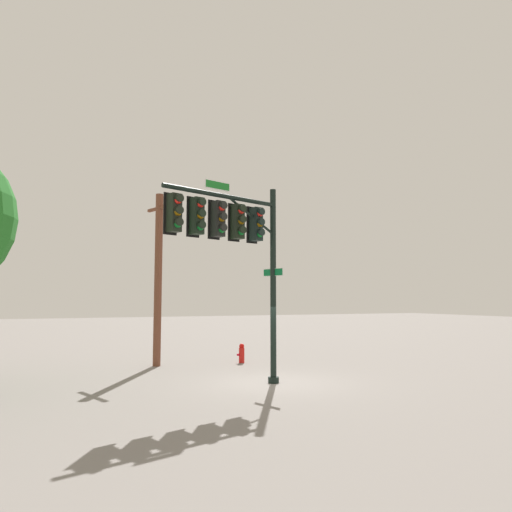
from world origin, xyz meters
TOP-DOWN VIEW (x-y plane):
  - ground_plane at (0.00, 0.00)m, footprint 120.00×120.00m
  - signal_pole_assembly at (1.74, 0.59)m, footprint 4.30×2.00m
  - utility_pole at (2.68, -5.54)m, footprint 0.68×1.75m
  - fire_hydrant at (-0.91, -5.03)m, footprint 0.33×0.24m

SIDE VIEW (x-z plane):
  - ground_plane at x=0.00m, z-range 0.00..0.00m
  - fire_hydrant at x=-0.91m, z-range 0.00..0.83m
  - utility_pole at x=2.68m, z-range 0.10..7.32m
  - signal_pole_assembly at x=1.74m, z-range 1.56..8.05m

